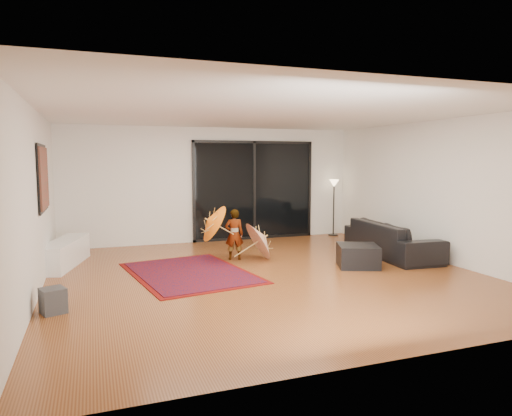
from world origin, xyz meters
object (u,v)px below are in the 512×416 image
media_console (65,253)px  ottoman (358,256)px  child (234,234)px  sofa (391,239)px

media_console → ottoman: (5.03, -1.88, -0.04)m
ottoman → child: 2.38m
sofa → child: 3.20m
media_console → ottoman: size_ratio=2.44×
media_console → ottoman: media_console is taller
media_console → sofa: (6.20, -1.27, 0.11)m
sofa → ottoman: size_ratio=3.37×
sofa → child: bearing=81.0°
sofa → ottoman: sofa is taller
media_console → child: child is taller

